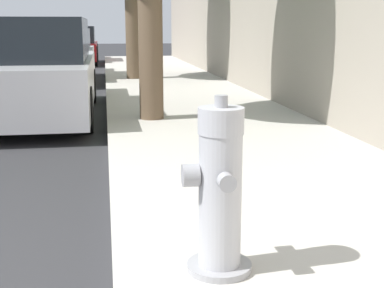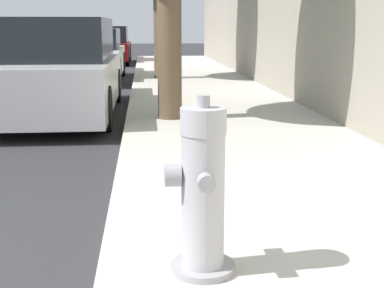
{
  "view_description": "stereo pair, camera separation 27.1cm",
  "coord_description": "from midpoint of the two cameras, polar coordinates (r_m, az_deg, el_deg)",
  "views": [
    {
      "loc": [
        1.67,
        -2.36,
        1.38
      ],
      "look_at": [
        2.27,
        1.35,
        0.55
      ],
      "focal_mm": 50.0,
      "sensor_mm": 36.0,
      "label": 1
    },
    {
      "loc": [
        1.94,
        -2.39,
        1.38
      ],
      "look_at": [
        2.27,
        1.35,
        0.55
      ],
      "focal_mm": 50.0,
      "sensor_mm": 36.0,
      "label": 2
    }
  ],
  "objects": [
    {
      "name": "parked_car_mid",
      "position": [
        13.92,
        -14.74,
        9.08
      ],
      "size": [
        1.78,
        4.03,
        1.3
      ],
      "color": "silver",
      "rests_on": "ground_plane"
    },
    {
      "name": "sidewalk_slab",
      "position": [
        2.98,
        17.03,
        -14.09
      ],
      "size": [
        2.75,
        40.0,
        0.15
      ],
      "color": "beige",
      "rests_on": "ground_plane"
    },
    {
      "name": "parked_car_near",
      "position": [
        8.5,
        -17.38,
        7.43
      ],
      "size": [
        1.76,
        4.5,
        1.49
      ],
      "color": "#B7B7BC",
      "rests_on": "ground_plane"
    },
    {
      "name": "fire_hydrant",
      "position": [
        2.69,
        0.05,
        -5.27
      ],
      "size": [
        0.36,
        0.36,
        0.91
      ],
      "color": "#97979C",
      "rests_on": "sidewalk_slab"
    },
    {
      "name": "parked_car_far",
      "position": [
        20.11,
        -12.95,
        10.16
      ],
      "size": [
        1.73,
        3.81,
        1.35
      ],
      "color": "maroon",
      "rests_on": "ground_plane"
    }
  ]
}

